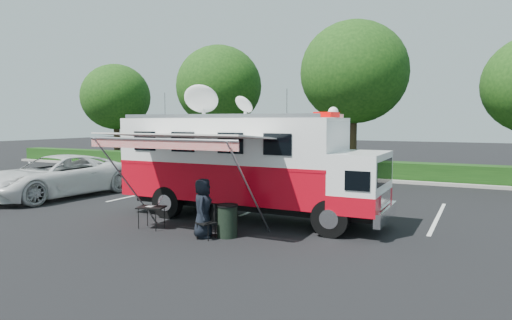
{
  "coord_description": "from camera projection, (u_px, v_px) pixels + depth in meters",
  "views": [
    {
      "loc": [
        6.77,
        -13.03,
        3.22
      ],
      "look_at": [
        0.0,
        0.5,
        1.9
      ],
      "focal_mm": 32.0,
      "sensor_mm": 36.0,
      "label": 1
    }
  ],
  "objects": [
    {
      "name": "ground_plane",
      "position": [
        249.0,
        219.0,
        14.91
      ],
      "size": [
        120.0,
        120.0,
        0.0
      ],
      "primitive_type": "plane",
      "color": "black",
      "rests_on": "ground"
    },
    {
      "name": "back_border",
      "position": [
        374.0,
        88.0,
        25.46
      ],
      "size": [
        60.0,
        6.14,
        8.87
      ],
      "color": "#9E998E",
      "rests_on": "ground_plane"
    },
    {
      "name": "stall_lines",
      "position": [
        273.0,
        203.0,
        17.8
      ],
      "size": [
        24.12,
        5.5,
        0.01
      ],
      "color": "silver",
      "rests_on": "ground_plane"
    },
    {
      "name": "command_truck",
      "position": [
        247.0,
        164.0,
        14.78
      ],
      "size": [
        8.78,
        2.42,
        4.22
      ],
      "color": "black",
      "rests_on": "ground_plane"
    },
    {
      "name": "awning",
      "position": [
        181.0,
        138.0,
        12.82
      ],
      "size": [
        4.79,
        2.49,
        2.9
      ],
      "color": "silver",
      "rests_on": "ground_plane"
    },
    {
      "name": "white_suv",
      "position": [
        57.0,
        197.0,
        19.25
      ],
      "size": [
        3.55,
        6.57,
        1.75
      ],
      "primitive_type": "imported",
      "rotation": [
        0.0,
        0.0,
        -0.11
      ],
      "color": "silver",
      "rests_on": "ground_plane"
    },
    {
      "name": "person",
      "position": [
        203.0,
        237.0,
        12.56
      ],
      "size": [
        0.8,
        0.94,
        1.64
      ],
      "primitive_type": "imported",
      "rotation": [
        0.0,
        0.0,
        1.99
      ],
      "color": "black",
      "rests_on": "ground_plane"
    },
    {
      "name": "folding_table",
      "position": [
        151.0,
        208.0,
        13.53
      ],
      "size": [
        0.91,
        0.76,
        0.67
      ],
      "color": "black",
      "rests_on": "ground_plane"
    },
    {
      "name": "folding_chair",
      "position": [
        208.0,
        218.0,
        12.46
      ],
      "size": [
        0.58,
        0.61,
        0.93
      ],
      "color": "black",
      "rests_on": "ground_plane"
    },
    {
      "name": "trash_bin",
      "position": [
        227.0,
        221.0,
        12.58
      ],
      "size": [
        0.61,
        0.61,
        0.9
      ],
      "color": "black",
      "rests_on": "ground_plane"
    }
  ]
}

